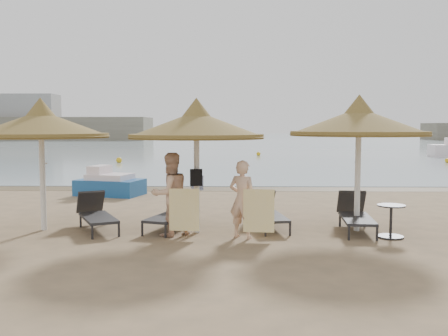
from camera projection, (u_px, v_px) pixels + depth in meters
The scene contains 22 objects.
ground at pixel (222, 245), 10.45m from camera, with size 160.00×160.00×0.00m, color #896F4D.
sea at pixel (233, 140), 90.15m from camera, with size 200.00×140.00×0.03m, color #7091A0.
wet_sand_strip at pixel (228, 189), 19.82m from camera, with size 200.00×1.60×0.01m, color brown.
far_shore at pixel (92, 124), 88.27m from camera, with size 150.00×54.80×12.00m.
palapa_left at pixel (41, 125), 11.78m from camera, with size 3.19×3.19×3.17m.
palapa_center at pixel (196, 126), 11.49m from camera, with size 3.17×3.17×3.15m.
palapa_right at pixel (359, 123), 11.70m from camera, with size 3.26×3.26×3.23m.
lounger_far_left at pixel (96, 213), 12.04m from camera, with size 1.46×2.04×0.88m.
lounger_near_left at pixel (174, 212), 12.17m from camera, with size 1.23×2.05×0.87m.
lounger_near_right at pixel (267, 212), 12.30m from camera, with size 0.94×1.98×0.85m.
lounger_far_right at pixel (355, 214), 11.91m from camera, with size 0.82×2.05×0.90m.
side_table at pixel (391, 222), 11.14m from camera, with size 0.61×0.61×0.74m.
person_left at pixel (170, 188), 11.30m from camera, with size 1.01×0.66×2.20m, color #E1B290.
person_right at pixel (243, 193), 11.06m from camera, with size 0.93×0.60×2.02m, color #E1B290.
towel_left at pixel (184, 210), 10.98m from camera, with size 0.67×0.07×0.94m.
towel_right at pixel (259, 211), 10.83m from camera, with size 0.68×0.08×0.95m.
bag_patterned at pixel (197, 183), 11.79m from camera, with size 0.29×0.18×0.35m.
bag_dark at pixel (196, 177), 11.44m from camera, with size 0.29×0.16×0.39m.
pedal_boat at pixel (109, 184), 18.01m from camera, with size 2.56×1.91×1.06m.
buoy_left at pixel (119, 160), 33.47m from camera, with size 0.39×0.39×0.39m, color gold.
buoy_mid at pixel (258, 154), 41.47m from camera, with size 0.35×0.35×0.35m, color gold.
buoy_right at pixel (447, 160), 33.58m from camera, with size 0.34×0.34×0.34m, color gold.
Camera 1 is at (0.26, -10.28, 2.50)m, focal length 40.00 mm.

